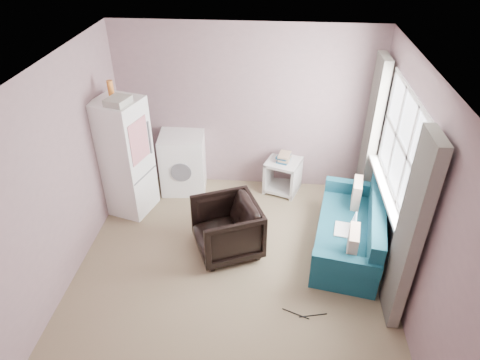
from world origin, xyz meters
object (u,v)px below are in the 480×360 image
Objects in this scene: washing_machine at (183,160)px; side_table at (283,173)px; sofa at (352,233)px; fridge at (125,157)px; armchair at (227,226)px.

washing_machine reaches higher than side_table.
sofa is at bearing -55.42° from side_table.
washing_machine is at bearing 162.82° from sofa.
fridge is 2.08× the size of washing_machine.
side_table is at bearing 134.84° from sofa.
side_table is at bearing 130.62° from armchair.
fridge is at bearing -141.44° from armchair.
side_table is (2.20, 0.64, -0.55)m from fridge.
armchair reaches higher than sofa.
washing_machine reaches higher than armchair.
sofa is (3.08, -0.65, -0.58)m from fridge.
fridge is at bearing -163.76° from side_table.
washing_machine is 1.54m from side_table.
fridge is at bearing -142.81° from washing_machine.
fridge is 1.07× the size of sofa.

